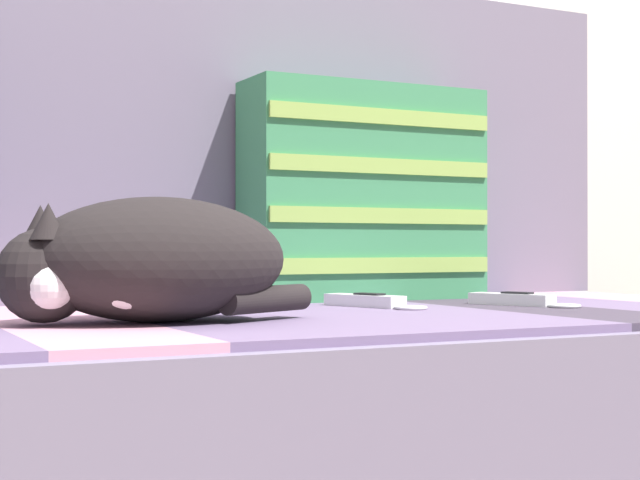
% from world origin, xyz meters
% --- Properties ---
extents(couch, '(1.81, 0.85, 0.39)m').
position_xyz_m(couch, '(-0.00, 0.12, 0.19)').
color(couch, gray).
rests_on(couch, ground_plane).
extents(sofa_backrest, '(1.77, 0.14, 0.57)m').
position_xyz_m(sofa_backrest, '(0.00, 0.48, 0.67)').
color(sofa_backrest, slate).
rests_on(sofa_backrest, couch).
extents(throw_pillow_striped, '(0.43, 0.14, 0.37)m').
position_xyz_m(throw_pillow_striped, '(0.32, 0.33, 0.57)').
color(throw_pillow_striped, '#3D8956').
rests_on(throw_pillow_striped, couch).
extents(sleeping_cat, '(0.39, 0.23, 0.15)m').
position_xyz_m(sleeping_cat, '(-0.17, 0.00, 0.46)').
color(sleeping_cat, black).
rests_on(sleeping_cat, couch).
extents(game_remote_near, '(0.10, 0.19, 0.02)m').
position_xyz_m(game_remote_near, '(0.22, 0.15, 0.40)').
color(game_remote_near, white).
rests_on(game_remote_near, couch).
extents(game_remote_far, '(0.11, 0.18, 0.02)m').
position_xyz_m(game_remote_far, '(0.44, 0.08, 0.40)').
color(game_remote_far, white).
rests_on(game_remote_far, couch).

